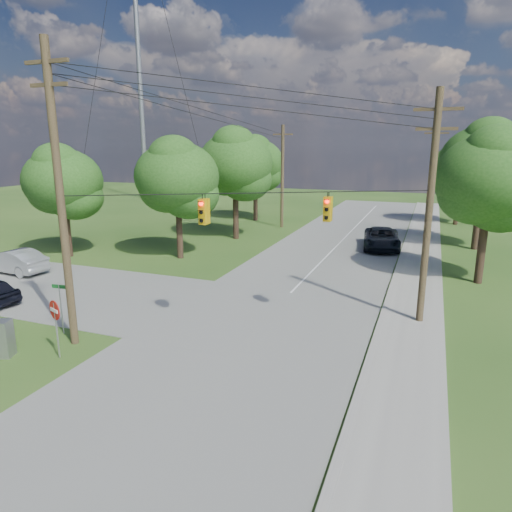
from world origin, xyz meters
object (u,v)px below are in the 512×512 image
at_px(control_cabinet, 1,339).
at_px(car_main_north, 382,238).
at_px(do_not_enter_sign, 55,316).
at_px(pole_sw, 60,195).
at_px(pole_north_w, 282,176).
at_px(pole_north_e, 433,180).
at_px(pole_ne, 429,207).
at_px(car_cross_silver, 14,261).

bearing_deg(control_cabinet, car_main_north, 44.79).
xyz_separation_m(control_cabinet, do_not_enter_sign, (2.19, 0.71, 0.98)).
height_order(pole_sw, car_main_north, pole_sw).
distance_m(pole_north_w, car_main_north, 13.09).
bearing_deg(pole_north_e, pole_north_w, 180.00).
distance_m(pole_ne, control_cabinet, 18.65).
bearing_deg(do_not_enter_sign, pole_sw, 127.84).
xyz_separation_m(pole_ne, car_main_north, (-3.40, 15.46, -4.62)).
bearing_deg(pole_north_e, car_cross_silver, -137.91).
relative_size(pole_north_e, control_cabinet, 6.71).
xyz_separation_m(pole_north_e, car_main_north, (-3.40, -6.54, -4.28)).
xyz_separation_m(pole_sw, control_cabinet, (-1.78, -2.01, -5.48)).
bearing_deg(pole_north_w, pole_sw, -89.23).
height_order(pole_ne, car_cross_silver, pole_ne).
bearing_deg(do_not_enter_sign, control_cabinet, -141.84).
relative_size(pole_ne, pole_north_e, 1.05).
xyz_separation_m(pole_north_e, do_not_enter_sign, (-13.09, -30.90, -3.40)).
height_order(pole_sw, pole_ne, pole_sw).
xyz_separation_m(pole_north_w, control_cabinet, (-1.38, -31.61, -4.38)).
bearing_deg(car_main_north, pole_ne, -85.17).
xyz_separation_m(pole_ne, pole_north_w, (-13.90, 22.00, -0.34)).
bearing_deg(car_main_north, pole_north_w, 140.51).
distance_m(pole_north_e, car_main_north, 8.52).
relative_size(car_main_north, control_cabinet, 3.95).
distance_m(pole_sw, control_cabinet, 6.10).
xyz_separation_m(pole_sw, pole_north_w, (-0.40, 29.60, -1.10)).
bearing_deg(do_not_enter_sign, car_cross_silver, 164.57).
distance_m(pole_sw, pole_ne, 15.51).
distance_m(pole_north_w, do_not_enter_sign, 31.10).
xyz_separation_m(pole_north_w, car_main_north, (10.50, -6.54, -4.28)).
height_order(pole_ne, pole_north_w, pole_ne).
bearing_deg(pole_north_w, pole_north_e, 0.00).
height_order(pole_sw, do_not_enter_sign, pole_sw).
relative_size(pole_north_w, do_not_enter_sign, 4.23).
relative_size(pole_sw, car_main_north, 2.04).
relative_size(pole_north_w, car_main_north, 1.70).
distance_m(control_cabinet, do_not_enter_sign, 2.50).
relative_size(pole_north_w, control_cabinet, 6.71).
bearing_deg(pole_north_w, car_cross_silver, -116.01).
bearing_deg(pole_north_w, do_not_enter_sign, -88.50).
bearing_deg(car_cross_silver, pole_ne, 95.45).
bearing_deg(pole_sw, control_cabinet, -131.55).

